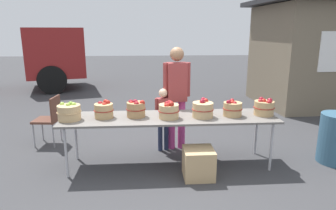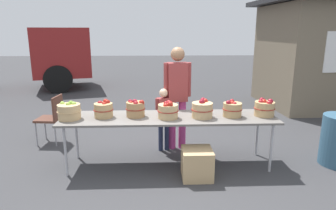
{
  "view_description": "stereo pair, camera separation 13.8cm",
  "coord_description": "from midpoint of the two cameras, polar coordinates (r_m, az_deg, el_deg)",
  "views": [
    {
      "loc": [
        -0.32,
        -4.16,
        1.97
      ],
      "look_at": [
        0.0,
        0.3,
        0.85
      ],
      "focal_mm": 32.03,
      "sensor_mm": 36.0,
      "label": 1
    },
    {
      "loc": [
        -0.18,
        -4.17,
        1.97
      ],
      "look_at": [
        0.0,
        0.3,
        0.85
      ],
      "focal_mm": 32.03,
      "sensor_mm": 36.0,
      "label": 2
    }
  ],
  "objects": [
    {
      "name": "ground_plane",
      "position": [
        4.62,
        1.03,
        -11.21
      ],
      "size": [
        40.0,
        40.0,
        0.0
      ],
      "primitive_type": "plane",
      "color": "#38383A"
    },
    {
      "name": "market_table",
      "position": [
        4.36,
        1.07,
        -2.67
      ],
      "size": [
        3.1,
        0.76,
        0.75
      ],
      "color": "slate",
      "rests_on": "ground"
    },
    {
      "name": "apple_basket_green_0",
      "position": [
        4.42,
        -17.45,
        -1.14
      ],
      "size": [
        0.33,
        0.33,
        0.25
      ],
      "color": "tan",
      "rests_on": "market_table"
    },
    {
      "name": "apple_basket_red_0",
      "position": [
        4.39,
        -11.27,
        -0.82
      ],
      "size": [
        0.28,
        0.28,
        0.26
      ],
      "color": "tan",
      "rests_on": "market_table"
    },
    {
      "name": "apple_basket_red_1",
      "position": [
        4.35,
        -5.32,
        -0.67
      ],
      "size": [
        0.28,
        0.28,
        0.26
      ],
      "color": "#A87F51",
      "rests_on": "market_table"
    },
    {
      "name": "apple_basket_red_2",
      "position": [
        4.25,
        0.93,
        -1.03
      ],
      "size": [
        0.3,
        0.3,
        0.26
      ],
      "color": "tan",
      "rests_on": "market_table"
    },
    {
      "name": "apple_basket_red_3",
      "position": [
        4.33,
        7.44,
        -0.82
      ],
      "size": [
        0.32,
        0.32,
        0.27
      ],
      "color": "tan",
      "rests_on": "market_table"
    },
    {
      "name": "apple_basket_red_4",
      "position": [
        4.45,
        13.01,
        -0.73
      ],
      "size": [
        0.29,
        0.29,
        0.26
      ],
      "color": "tan",
      "rests_on": "market_table"
    },
    {
      "name": "apple_basket_red_5",
      "position": [
        4.61,
        18.73,
        -0.53
      ],
      "size": [
        0.3,
        0.3,
        0.26
      ],
      "color": "tan",
      "rests_on": "market_table"
    },
    {
      "name": "vendor_adult",
      "position": [
        4.93,
        2.6,
        2.79
      ],
      "size": [
        0.45,
        0.25,
        1.71
      ],
      "rotation": [
        0.0,
        0.0,
        3.23
      ],
      "color": "#CC3F8C",
      "rests_on": "ground"
    },
    {
      "name": "child_customer",
      "position": [
        4.93,
        -0.03,
        -1.84
      ],
      "size": [
        0.27,
        0.19,
        1.06
      ],
      "rotation": [
        0.0,
        0.0,
        3.43
      ],
      "color": "#262D4C",
      "rests_on": "ground"
    },
    {
      "name": "food_kiosk",
      "position": [
        9.01,
        28.36,
        8.67
      ],
      "size": [
        3.66,
        3.1,
        2.74
      ],
      "rotation": [
        0.0,
        0.0,
        0.06
      ],
      "color": "#726651",
      "rests_on": "ground"
    },
    {
      "name": "folding_chair",
      "position": [
        5.65,
        -20.47,
        -1.86
      ],
      "size": [
        0.44,
        0.44,
        0.86
      ],
      "rotation": [
        0.0,
        0.0,
        4.61
      ],
      "color": "brown",
      "rests_on": "ground"
    },
    {
      "name": "produce_crate",
      "position": [
        4.19,
        6.5,
        -11.01
      ],
      "size": [
        0.41,
        0.41,
        0.41
      ],
      "primitive_type": "cube",
      "color": "tan",
      "rests_on": "ground"
    }
  ]
}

